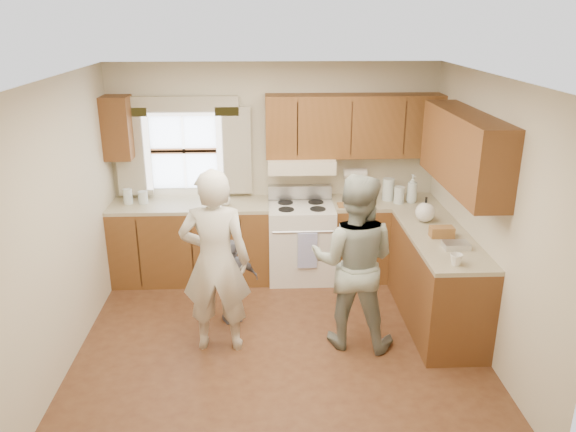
{
  "coord_description": "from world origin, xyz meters",
  "views": [
    {
      "loc": [
        -0.13,
        -4.71,
        2.99
      ],
      "look_at": [
        0.1,
        0.4,
        1.15
      ],
      "focal_mm": 35.0,
      "sensor_mm": 36.0,
      "label": 1
    }
  ],
  "objects_px": {
    "stove": "(301,240)",
    "woman_left": "(215,262)",
    "woman_right": "(354,262)",
    "child": "(233,282)"
  },
  "relations": [
    {
      "from": "stove",
      "to": "woman_right",
      "type": "bearing_deg",
      "value": -75.09
    },
    {
      "from": "woman_left",
      "to": "child",
      "type": "relative_size",
      "value": 1.94
    },
    {
      "from": "stove",
      "to": "woman_left",
      "type": "relative_size",
      "value": 0.61
    },
    {
      "from": "child",
      "to": "woman_left",
      "type": "bearing_deg",
      "value": 54.77
    },
    {
      "from": "woman_left",
      "to": "woman_right",
      "type": "relative_size",
      "value": 1.04
    },
    {
      "from": "woman_right",
      "to": "child",
      "type": "relative_size",
      "value": 1.86
    },
    {
      "from": "stove",
      "to": "woman_left",
      "type": "distance_m",
      "value": 1.77
    },
    {
      "from": "woman_right",
      "to": "child",
      "type": "xyz_separation_m",
      "value": [
        -1.14,
        0.43,
        -0.39
      ]
    },
    {
      "from": "stove",
      "to": "woman_right",
      "type": "height_order",
      "value": "woman_right"
    },
    {
      "from": "woman_right",
      "to": "child",
      "type": "height_order",
      "value": "woman_right"
    }
  ]
}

